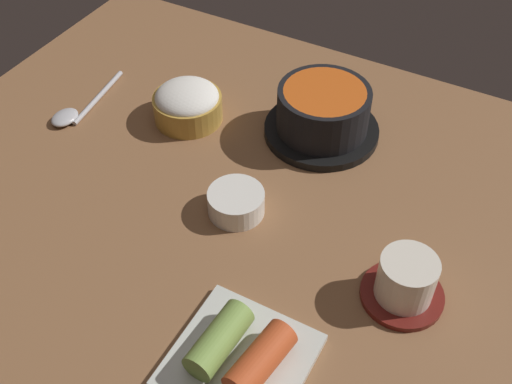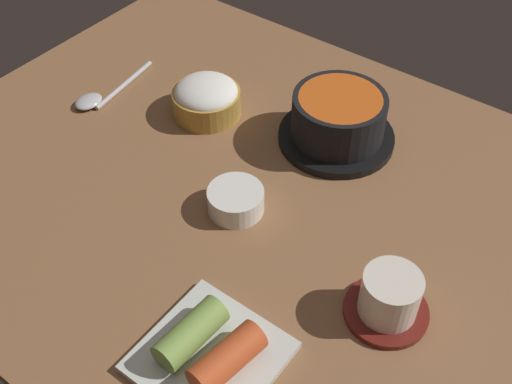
% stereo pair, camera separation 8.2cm
% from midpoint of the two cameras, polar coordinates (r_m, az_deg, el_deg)
% --- Properties ---
extents(dining_table, '(1.00, 0.76, 0.02)m').
position_cam_midpoint_polar(dining_table, '(0.87, 2.43, -0.67)').
color(dining_table, brown).
rests_on(dining_table, ground).
extents(stone_pot, '(0.17, 0.17, 0.08)m').
position_cam_midpoint_polar(stone_pot, '(0.93, 9.99, 6.33)').
color(stone_pot, black).
rests_on(stone_pot, dining_table).
extents(rice_bowl, '(0.11, 0.11, 0.06)m').
position_cam_midpoint_polar(rice_bowl, '(0.97, -2.11, 8.43)').
color(rice_bowl, '#B78C38').
rests_on(rice_bowl, dining_table).
extents(tea_cup_with_saucer, '(0.10, 0.10, 0.06)m').
position_cam_midpoint_polar(tea_cup_with_saucer, '(0.74, 15.19, -9.47)').
color(tea_cup_with_saucer, maroon).
rests_on(tea_cup_with_saucer, dining_table).
extents(banchan_cup_center, '(0.08, 0.08, 0.03)m').
position_cam_midpoint_polar(banchan_cup_center, '(0.83, 0.77, -0.75)').
color(banchan_cup_center, white).
rests_on(banchan_cup_center, dining_table).
extents(kimchi_plate, '(0.14, 0.14, 0.05)m').
position_cam_midpoint_polar(kimchi_plate, '(0.69, -0.78, -14.45)').
color(kimchi_plate, silver).
rests_on(kimchi_plate, dining_table).
extents(spoon, '(0.04, 0.17, 0.01)m').
position_cam_midpoint_polar(spoon, '(1.03, -11.89, 8.38)').
color(spoon, '#B7B7BC').
rests_on(spoon, dining_table).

